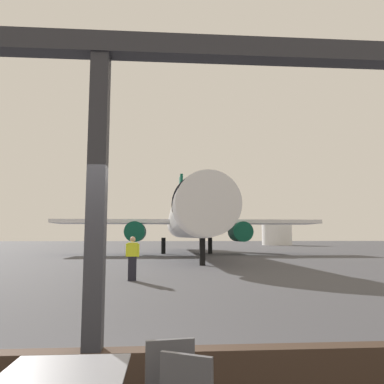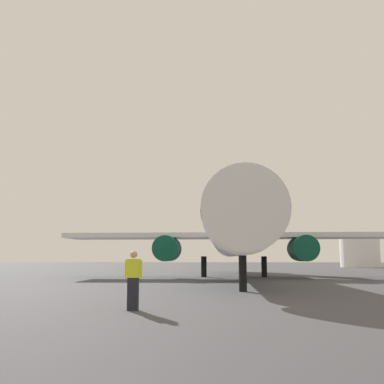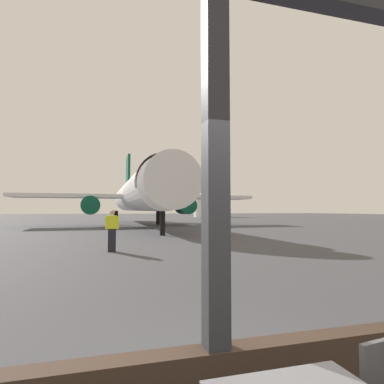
{
  "view_description": "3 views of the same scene",
  "coord_description": "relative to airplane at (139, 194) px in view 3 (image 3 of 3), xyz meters",
  "views": [
    {
      "loc": [
        0.73,
        -4.12,
        1.73
      ],
      "look_at": [
        2.18,
        15.47,
        4.08
      ],
      "focal_mm": 35.12,
      "sensor_mm": 36.0,
      "label": 1
    },
    {
      "loc": [
        2.11,
        -2.58,
        1.54
      ],
      "look_at": [
        0.96,
        15.36,
        4.11
      ],
      "focal_mm": 42.97,
      "sensor_mm": 36.0,
      "label": 2
    },
    {
      "loc": [
        -0.96,
        -2.62,
        1.73
      ],
      "look_at": [
        4.66,
        17.15,
        2.89
      ],
      "focal_mm": 29.89,
      "sensor_mm": 36.0,
      "label": 3
    }
  ],
  "objects": [
    {
      "name": "ground_plane",
      "position": [
        -3.07,
        7.0,
        -3.5
      ],
      "size": [
        220.0,
        220.0,
        0.0
      ],
      "primitive_type": "plane",
      "color": "#424247"
    },
    {
      "name": "ground_crew_worker",
      "position": [
        -3.58,
        -21.88,
        -2.6
      ],
      "size": [
        0.55,
        0.22,
        1.74
      ],
      "color": "black",
      "rests_on": "ground"
    },
    {
      "name": "window_frame",
      "position": [
        -3.07,
        -33.0,
        -2.02
      ],
      "size": [
        8.52,
        0.24,
        4.02
      ],
      "color": "#38281E",
      "rests_on": "ground"
    },
    {
      "name": "fuel_storage_tank",
      "position": [
        20.98,
        39.62,
        -0.95
      ],
      "size": [
        6.12,
        6.12,
        5.1
      ],
      "primitive_type": "cylinder",
      "color": "white",
      "rests_on": "ground"
    },
    {
      "name": "airplane",
      "position": [
        0.0,
        0.0,
        0.0
      ],
      "size": [
        26.14,
        35.91,
        10.39
      ],
      "color": "silver",
      "rests_on": "ground"
    }
  ]
}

